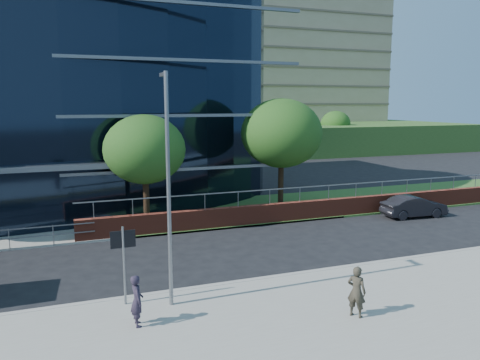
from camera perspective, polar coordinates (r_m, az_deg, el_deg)
name	(u,v)px	position (r m, az deg, el deg)	size (l,w,h in m)	color
grass_verge	(372,199)	(36.20, 15.78, -2.26)	(36.00, 8.00, 0.12)	#2D511E
retaining_wall	(355,206)	(30.86, 13.87, -3.11)	(34.00, 0.40, 2.11)	maroon
apartment_block	(247,79)	(80.31, 0.85, 12.18)	(60.00, 42.00, 30.00)	#2D511E
street_sign	(123,249)	(16.76, -14.04, -8.17)	(0.85, 0.09, 2.80)	slate
tree_far_c	(145,150)	(26.96, -11.55, 3.66)	(4.62, 4.62, 6.51)	black
tree_far_d	(282,133)	(30.56, 5.08, 5.68)	(5.28, 5.28, 7.44)	black
tree_dist_e	(238,123)	(61.33, -0.29, 6.92)	(4.62, 4.62, 6.51)	black
tree_dist_f	(335,123)	(70.22, 11.56, 6.77)	(4.29, 4.29, 6.05)	black
streetlight_east	(168,184)	(15.89, -8.74, -0.45)	(0.15, 0.77, 8.00)	slate
parked_car	(414,206)	(31.53, 20.44, -3.04)	(1.44, 4.12, 1.36)	black
pedestrian	(137,301)	(15.52, -12.44, -14.15)	(0.61, 0.40, 1.66)	#251E2E
pedestrian_b	(356,291)	(16.22, 14.02, -13.05)	(0.63, 0.41, 1.72)	#342F24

